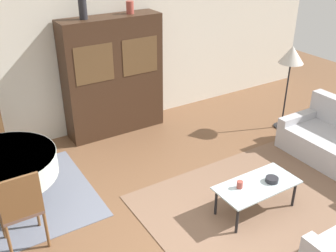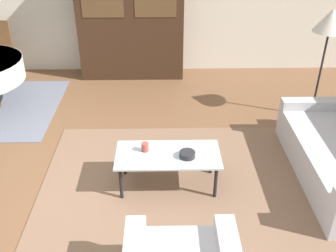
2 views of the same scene
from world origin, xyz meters
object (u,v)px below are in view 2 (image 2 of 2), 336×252
object	(u,v)px
coffee_table	(168,157)
floor_lamp	(330,25)
display_cabinet	(131,16)
cup	(145,147)
bowl	(187,154)

from	to	relation	value
coffee_table	floor_lamp	size ratio (longest dim) A/B	0.72
coffee_table	floor_lamp	xyz separation A→B (m)	(2.07, 1.51, 0.94)
coffee_table	display_cabinet	bearing A→B (deg)	100.31
display_cabinet	cup	size ratio (longest dim) A/B	21.32
bowl	coffee_table	bearing A→B (deg)	164.96
coffee_table	bowl	world-z (taller)	bowl
coffee_table	display_cabinet	size ratio (longest dim) A/B	0.54
cup	bowl	bearing A→B (deg)	-14.89
cup	coffee_table	bearing A→B (deg)	-14.78
floor_lamp	bowl	world-z (taller)	floor_lamp
coffee_table	cup	size ratio (longest dim) A/B	11.44
display_cabinet	floor_lamp	xyz separation A→B (m)	(2.62, -1.51, 0.30)
cup	floor_lamp	bearing A→B (deg)	32.01
display_cabinet	bowl	xyz separation A→B (m)	(0.74, -3.07, -0.57)
display_cabinet	bowl	size ratio (longest dim) A/B	12.37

